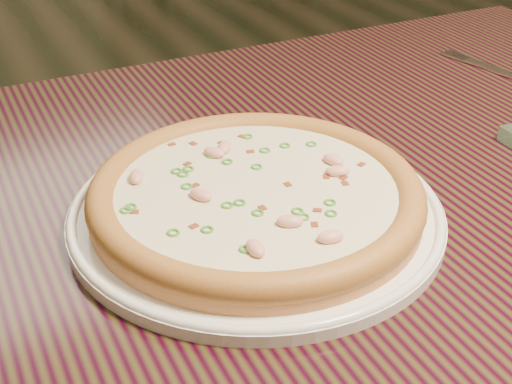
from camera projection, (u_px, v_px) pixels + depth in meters
name	position (u px, v px, depth m)	size (l,w,h in m)	color
ground	(181.00, 252.00, 1.92)	(9.00, 9.00, 0.00)	black
hero_table	(330.00, 243.00, 0.83)	(1.20, 0.80, 0.75)	black
plate	(256.00, 211.00, 0.70)	(0.37, 0.37, 0.02)	white
pizza	(256.00, 195.00, 0.69)	(0.32, 0.32, 0.03)	#C4884A
fork	(495.00, 70.00, 1.03)	(0.05, 0.18, 0.00)	silver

